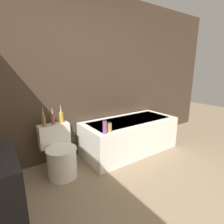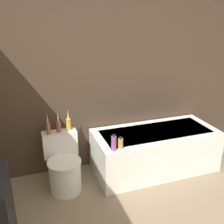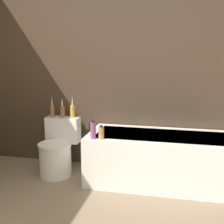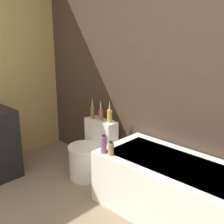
% 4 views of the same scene
% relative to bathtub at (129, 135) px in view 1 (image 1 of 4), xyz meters
% --- Properties ---
extents(wall_back_tiled, '(6.40, 0.06, 2.60)m').
position_rel_bathtub_xyz_m(wall_back_tiled, '(-0.75, 0.42, 1.01)').
color(wall_back_tiled, '#423326').
rests_on(wall_back_tiled, ground_plane).
extents(bathtub, '(1.65, 0.75, 0.56)m').
position_rel_bathtub_xyz_m(bathtub, '(0.00, 0.00, 0.00)').
color(bathtub, white).
rests_on(bathtub, ground).
extents(toilet, '(0.42, 0.56, 0.67)m').
position_rel_bathtub_xyz_m(toilet, '(-1.25, -0.01, 0.00)').
color(toilet, white).
rests_on(toilet, ground).
extents(vase_gold, '(0.05, 0.05, 0.27)m').
position_rel_bathtub_xyz_m(vase_gold, '(-1.37, 0.16, 0.47)').
color(vase_gold, olive).
rests_on(vase_gold, toilet).
extents(vase_silver, '(0.06, 0.06, 0.25)m').
position_rel_bathtub_xyz_m(vase_silver, '(-1.25, 0.18, 0.46)').
color(vase_silver, '#994C47').
rests_on(vase_silver, toilet).
extents(vase_bronze, '(0.06, 0.06, 0.27)m').
position_rel_bathtub_xyz_m(vase_bronze, '(-1.12, 0.21, 0.47)').
color(vase_bronze, gold).
rests_on(vase_bronze, toilet).
extents(shampoo_bottle_tall, '(0.06, 0.06, 0.20)m').
position_rel_bathtub_xyz_m(shampoo_bottle_tall, '(-0.70, -0.31, 0.37)').
color(shampoo_bottle_tall, '#8C4C8C').
rests_on(shampoo_bottle_tall, bathtub).
extents(shampoo_bottle_short, '(0.06, 0.06, 0.15)m').
position_rel_bathtub_xyz_m(shampoo_bottle_short, '(-0.62, -0.29, 0.35)').
color(shampoo_bottle_short, tan).
rests_on(shampoo_bottle_short, bathtub).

